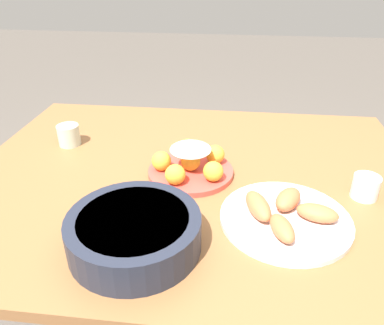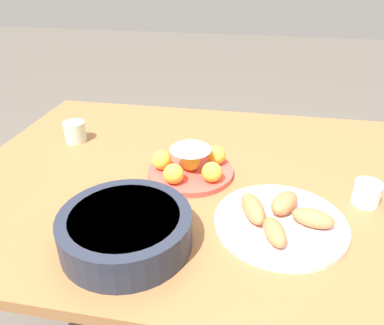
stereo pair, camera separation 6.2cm
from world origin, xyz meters
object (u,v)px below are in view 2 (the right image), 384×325
dining_table (193,197)px  serving_bowl (126,228)px  cup_near (75,132)px  cup_far (367,193)px  cake_plate (191,164)px  seafood_platter (280,219)px

dining_table → serving_bowl: size_ratio=4.58×
cup_near → cup_far: bearing=167.0°
cake_plate → cup_far: 0.48m
serving_bowl → seafood_platter: (-0.34, -0.13, -0.03)m
serving_bowl → cup_far: (-0.56, -0.26, -0.01)m
cup_near → dining_table: bearing=161.6°
dining_table → cake_plate: bearing=11.0°
cake_plate → cup_far: cake_plate is taller
dining_table → cup_near: 0.48m
dining_table → seafood_platter: (-0.25, 0.19, 0.10)m
dining_table → cake_plate: (0.01, 0.00, 0.12)m
seafood_platter → serving_bowl: bearing=20.9°
dining_table → seafood_platter: 0.33m
cup_near → serving_bowl: bearing=126.5°
seafood_platter → cup_far: (-0.22, -0.13, 0.01)m
cup_far → serving_bowl: bearing=25.1°
serving_bowl → dining_table: bearing=-106.0°
cake_plate → serving_bowl: cake_plate is taller
cake_plate → cup_far: (-0.47, 0.06, -0.00)m
seafood_platter → cup_near: bearing=-26.4°
serving_bowl → seafood_platter: bearing=-159.1°
cake_plate → seafood_platter: 0.32m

